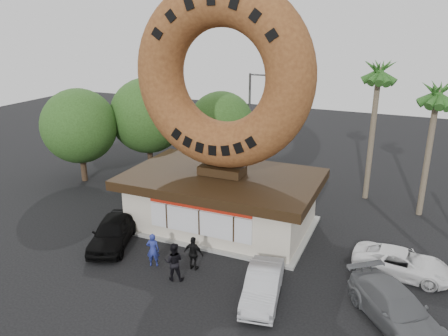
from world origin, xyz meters
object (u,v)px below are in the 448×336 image
(giant_donut, at_px, (222,76))
(car_silver, at_px, (263,285))
(car_black, at_px, (113,232))
(street_lamp, at_px, (251,118))
(person_right, at_px, (194,253))
(donut_shop, at_px, (222,199))
(person_center, at_px, (174,262))
(person_left, at_px, (153,250))
(car_white, at_px, (402,263))
(car_grey, at_px, (396,308))

(giant_donut, bearing_deg, car_silver, -52.75)
(giant_donut, xyz_separation_m, car_black, (-4.58, -4.61, -8.17))
(giant_donut, distance_m, street_lamp, 11.12)
(person_right, xyz_separation_m, car_black, (-5.25, 0.48, -0.09))
(donut_shop, distance_m, street_lamp, 10.54)
(giant_donut, relative_size, person_center, 5.38)
(car_black, distance_m, car_silver, 9.31)
(giant_donut, bearing_deg, person_left, -103.79)
(giant_donut, height_order, car_black, giant_donut)
(donut_shop, relative_size, car_white, 2.43)
(car_black, relative_size, car_silver, 1.11)
(person_center, height_order, person_right, person_center)
(person_left, bearing_deg, giant_donut, -125.18)
(giant_donut, height_order, car_white, giant_donut)
(person_right, relative_size, car_black, 0.38)
(giant_donut, xyz_separation_m, person_right, (0.67, -5.09, -8.08))
(person_left, distance_m, car_white, 12.28)
(person_center, xyz_separation_m, car_silver, (4.39, 0.20, -0.27))
(donut_shop, height_order, car_black, donut_shop)
(car_black, xyz_separation_m, car_white, (14.79, 3.11, -0.16))
(car_black, bearing_deg, donut_shop, 25.11)
(giant_donut, distance_m, car_grey, 14.18)
(giant_donut, bearing_deg, person_right, -82.45)
(person_center, bearing_deg, car_grey, 164.39)
(street_lamp, relative_size, person_right, 4.50)
(car_black, distance_m, car_grey, 14.74)
(giant_donut, bearing_deg, street_lamp, 100.51)
(street_lamp, relative_size, car_white, 1.73)
(street_lamp, distance_m, car_black, 15.31)
(person_left, height_order, person_right, person_left)
(person_right, bearing_deg, car_grey, 178.79)
(person_right, height_order, car_black, person_right)
(car_black, height_order, car_white, car_black)
(donut_shop, distance_m, person_center, 6.30)
(donut_shop, relative_size, person_right, 6.30)
(car_black, bearing_deg, car_silver, -29.01)
(giant_donut, relative_size, car_black, 2.21)
(person_left, xyz_separation_m, car_silver, (5.98, -0.48, -0.20))
(giant_donut, bearing_deg, person_center, -87.97)
(person_center, height_order, car_grey, person_center)
(giant_donut, bearing_deg, donut_shop, -90.00)
(car_white, bearing_deg, person_left, 113.46)
(person_right, height_order, car_silver, person_right)
(street_lamp, height_order, person_right, street_lamp)
(donut_shop, height_order, car_grey, donut_shop)
(car_black, bearing_deg, car_grey, -23.60)
(donut_shop, distance_m, car_silver, 7.68)
(car_black, relative_size, car_white, 1.01)
(donut_shop, height_order, street_lamp, street_lamp)
(person_left, bearing_deg, street_lamp, -109.61)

